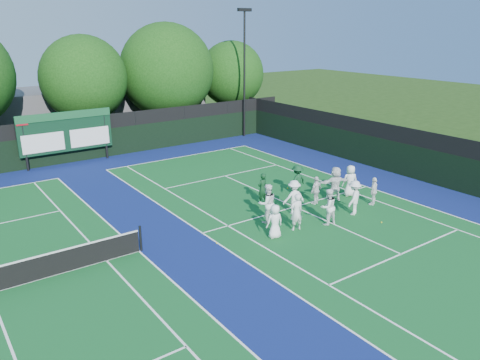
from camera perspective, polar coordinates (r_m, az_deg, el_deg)
ground at (r=23.34m, az=8.32°, el=-4.01°), size 120.00×120.00×0.00m
court_apron at (r=20.75m, az=-5.83°, el=-6.82°), size 34.00×32.00×0.01m
near_court at (r=24.01m, az=6.68°, el=-3.27°), size 11.05×23.85×0.01m
back_fence at (r=33.57m, az=-18.84°, el=4.49°), size 34.00×0.08×3.00m
divider_fence_right at (r=30.15m, az=19.63°, el=2.93°), size 0.08×32.00×3.00m
scoreboard at (r=32.74m, az=-20.46°, el=5.49°), size 6.00×0.21×3.55m
clubhouse at (r=42.12m, az=-17.02°, el=8.18°), size 18.00×6.00×4.00m
light_pole_right at (r=38.59m, az=0.54°, el=14.55°), size 1.20×0.30×10.12m
tree_c at (r=36.91m, az=-18.28°, el=11.44°), size 6.27×6.27×8.29m
tree_d at (r=39.44m, az=-8.76°, el=12.77°), size 7.59×7.59×9.16m
tree_e at (r=42.75m, az=-0.92°, el=12.65°), size 5.72×5.72×7.64m
tennis_ball_0 at (r=23.53m, az=6.63°, el=-3.66°), size 0.07×0.07×0.07m
tennis_ball_2 at (r=22.94m, az=16.87°, el=-4.96°), size 0.07×0.07×0.07m
tennis_ball_3 at (r=19.98m, az=-2.86°, el=-7.68°), size 0.07×0.07×0.07m
tennis_ball_4 at (r=26.63m, az=5.80°, el=-1.00°), size 0.07×0.07×0.07m
tennis_ball_5 at (r=24.75m, az=13.65°, el=-2.96°), size 0.07×0.07×0.07m
player_front_0 at (r=20.26m, az=4.26°, el=-5.06°), size 0.82×0.60×1.53m
player_front_1 at (r=21.07m, az=6.89°, el=-3.89°), size 0.69×0.51×1.74m
player_front_2 at (r=21.90m, az=10.68°, el=-3.22°), size 0.87×0.70×1.73m
player_front_3 at (r=23.32m, az=13.72°, el=-2.11°), size 1.28×1.03×1.73m
player_front_4 at (r=24.89m, az=15.99°, el=-1.31°), size 0.94×0.68×1.47m
player_back_0 at (r=21.76m, az=3.33°, el=-2.86°), size 1.02×0.86×1.88m
player_back_1 at (r=22.86m, az=6.58°, el=-2.11°), size 1.23×0.88×1.72m
player_back_2 at (r=24.34m, az=9.27°, el=-1.24°), size 0.93×0.55×1.49m
player_back_3 at (r=24.97m, az=11.53°, el=-0.44°), size 1.80×1.02×1.85m
player_back_4 at (r=25.83m, az=13.28°, el=-0.09°), size 0.98×0.82×1.71m
coach_left at (r=24.08m, az=2.75°, el=-1.05°), size 0.63×0.44×1.64m
coach_right at (r=25.35m, az=6.99°, el=-0.07°), size 1.15×0.71×1.72m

